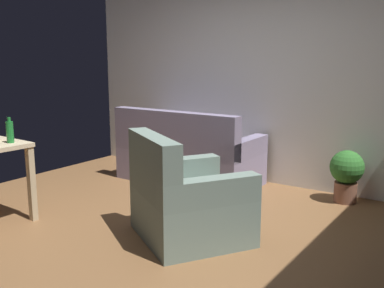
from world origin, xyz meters
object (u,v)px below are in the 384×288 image
object	(u,v)px
potted_plant	(347,172)
bottle_green	(10,132)
couch	(187,158)
armchair	(185,202)

from	to	relation	value
potted_plant	bottle_green	size ratio (longest dim) A/B	2.38
couch	bottle_green	size ratio (longest dim) A/B	7.25
armchair	bottle_green	xyz separation A→B (m)	(-1.58, -0.58, 0.54)
couch	bottle_green	distance (m)	2.19
bottle_green	potted_plant	bearing A→B (deg)	43.82
couch	bottle_green	xyz separation A→B (m)	(-0.57, -2.03, 0.56)
potted_plant	bottle_green	bearing A→B (deg)	-136.18
potted_plant	armchair	distance (m)	1.97
couch	bottle_green	world-z (taller)	bottle_green
bottle_green	couch	bearing A→B (deg)	74.26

